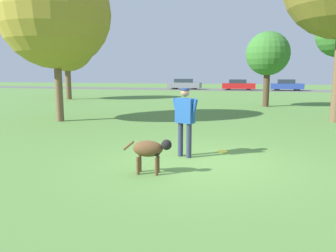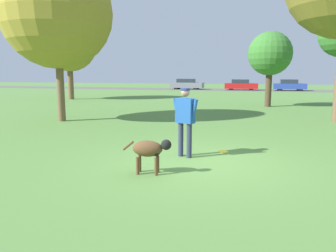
% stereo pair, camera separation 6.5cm
% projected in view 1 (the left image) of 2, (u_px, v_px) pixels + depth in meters
% --- Properties ---
extents(ground_plane, '(120.00, 120.00, 0.00)m').
position_uv_depth(ground_plane, '(198.00, 162.00, 7.81)').
color(ground_plane, '#56843D').
extents(far_road_strip, '(120.00, 6.00, 0.01)m').
position_uv_depth(far_road_strip, '(248.00, 90.00, 41.75)').
color(far_road_strip, '#5B5B59').
rests_on(far_road_strip, ground_plane).
extents(person, '(0.72, 0.38, 1.73)m').
position_uv_depth(person, '(185.00, 116.00, 8.10)').
color(person, '#2D334C').
rests_on(person, ground_plane).
extents(dog, '(1.04, 0.42, 0.74)m').
position_uv_depth(dog, '(150.00, 150.00, 6.79)').
color(dog, brown).
rests_on(dog, ground_plane).
extents(frisbee, '(0.28, 0.28, 0.02)m').
position_uv_depth(frisbee, '(223.00, 152.00, 8.78)').
color(frisbee, yellow).
rests_on(frisbee, ground_plane).
extents(tree_near_left, '(4.71, 4.71, 6.98)m').
position_uv_depth(tree_near_left, '(55.00, 12.00, 13.74)').
color(tree_near_left, brown).
rests_on(tree_near_left, ground_plane).
extents(tree_mid_center, '(2.71, 2.71, 4.67)m').
position_uv_depth(tree_mid_center, '(268.00, 54.00, 20.37)').
color(tree_mid_center, '#4C3826').
rests_on(tree_mid_center, ground_plane).
extents(tree_far_left, '(4.43, 4.43, 6.68)m').
position_uv_depth(tree_far_left, '(66.00, 44.00, 26.10)').
color(tree_far_left, brown).
rests_on(tree_far_left, ground_plane).
extents(parked_car_grey, '(4.41, 1.76, 1.39)m').
position_uv_depth(parked_car_grey, '(184.00, 84.00, 43.78)').
color(parked_car_grey, slate).
rests_on(parked_car_grey, ground_plane).
extents(parked_car_red, '(4.17, 2.00, 1.35)m').
position_uv_depth(parked_car_red, '(238.00, 85.00, 41.64)').
color(parked_car_red, red).
rests_on(parked_car_red, ground_plane).
extents(parked_car_blue, '(3.88, 1.82, 1.38)m').
position_uv_depth(parked_car_blue, '(287.00, 85.00, 40.18)').
color(parked_car_blue, '#284293').
rests_on(parked_car_blue, ground_plane).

